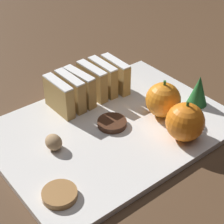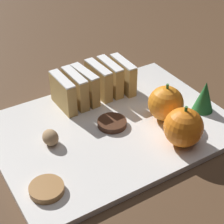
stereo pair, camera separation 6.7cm
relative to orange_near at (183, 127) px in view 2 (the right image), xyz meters
The scene contains 14 objects.
ground_plane 0.14m from the orange_near, 144.06° to the right, with size 6.00×6.00×0.00m, color #513823.
serving_platter 0.14m from the orange_near, 144.06° to the right, with size 0.31×0.42×0.01m.
stollen_slice_front 0.24m from the orange_near, 148.37° to the right, with size 0.08×0.02×0.07m.
stollen_slice_second 0.23m from the orange_near, 154.45° to the right, with size 0.08×0.02×0.07m.
stollen_slice_third 0.22m from the orange_near, 160.96° to the right, with size 0.08×0.03×0.07m.
stollen_slice_fourth 0.21m from the orange_near, 168.04° to the right, with size 0.08×0.02×0.07m.
stollen_slice_fifth 0.21m from the orange_near, behind, with size 0.08×0.02×0.07m.
stollen_slice_sixth 0.20m from the orange_near, behind, with size 0.08×0.02×0.07m.
orange_near is the anchor object (origin of this frame).
orange_far 0.08m from the orange_near, 164.75° to the left, with size 0.07×0.07×0.07m.
walnut 0.23m from the orange_near, 121.08° to the right, with size 0.03×0.03×0.03m.
chocolate_cookie 0.13m from the orange_near, 143.89° to the right, with size 0.05×0.05×0.01m.
gingerbread_cookie 0.25m from the orange_near, 94.34° to the right, with size 0.05×0.05×0.01m.
evergreen_sprig 0.11m from the orange_near, 119.13° to the left, with size 0.04×0.04×0.06m.
Camera 2 is at (0.47, -0.29, 0.43)m, focal length 60.00 mm.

